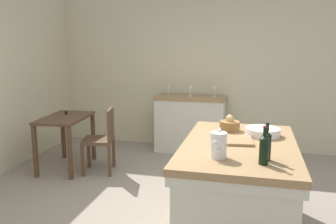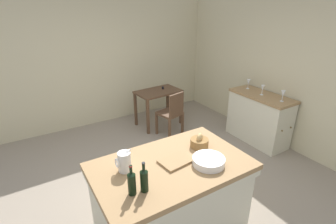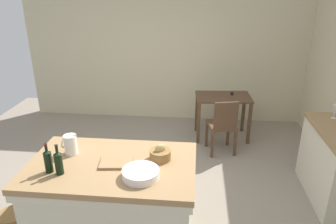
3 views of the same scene
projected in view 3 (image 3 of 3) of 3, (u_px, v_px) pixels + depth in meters
The scene contains 14 objects.
ground_plane at pixel (147, 196), 4.00m from camera, with size 6.76×6.76×0.00m, color gray.
wall_back at pixel (167, 52), 5.90m from camera, with size 5.32×0.12×2.60m, color beige.
island_table at pixel (114, 198), 3.20m from camera, with size 1.62×1.01×0.88m.
side_cabinet at pixel (334, 165), 3.81m from camera, with size 0.52×1.16×0.92m.
writing_desk at pixel (223, 103), 5.31m from camera, with size 0.94×0.63×0.80m.
wooden_chair at pixel (223, 125), 4.84m from camera, with size 0.48×0.48×0.90m.
pitcher at pixel (70, 144), 3.18m from camera, with size 0.17×0.13×0.25m.
wash_bowl at pixel (141, 174), 2.81m from camera, with size 0.33×0.33×0.08m, color white.
bread_basket at pixel (160, 154), 3.10m from camera, with size 0.21×0.21×0.17m.
cutting_board at pixel (117, 162), 3.04m from camera, with size 0.31×0.24×0.02m, color #99754C.
wine_bottle_dark at pixel (59, 162), 2.84m from camera, with size 0.07×0.07×0.30m.
wine_bottle_amber at pixel (48, 161), 2.87m from camera, with size 0.07×0.07×0.29m.
wine_glass_middle at pixel (335, 109), 3.94m from camera, with size 0.07×0.07×0.18m.
wicker_hamper at pixel (15, 224), 3.34m from camera, with size 0.29×0.29×0.27m, color olive.
Camera 3 is at (0.58, -3.26, 2.49)m, focal length 33.81 mm.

